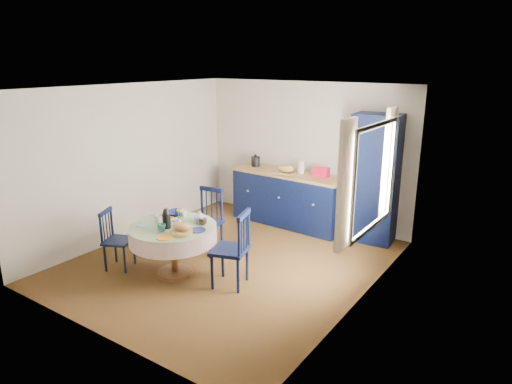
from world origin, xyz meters
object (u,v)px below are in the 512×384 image
pantry_cabinet (375,179)px  chair_right (233,248)px  chair_left (116,239)px  mug_c (203,222)px  mug_b (162,228)px  kitchen_counter (289,198)px  dining_table (174,234)px  cobalt_bowl (175,213)px  chair_far (207,220)px  mug_a (160,219)px  mug_d (184,213)px

pantry_cabinet → chair_right: size_ratio=2.01×
chair_left → mug_c: size_ratio=7.46×
mug_b → chair_right: bearing=27.7°
kitchen_counter → dining_table: size_ratio=1.83×
dining_table → cobalt_bowl: 0.46m
kitchen_counter → chair_far: 1.81m
chair_left → chair_right: bearing=-97.5°
dining_table → chair_left: bearing=-160.1°
mug_c → cobalt_bowl: (-0.58, 0.07, -0.01)m
kitchen_counter → mug_a: (-0.49, -2.64, 0.28)m
pantry_cabinet → chair_left: (-2.60, -3.03, -0.60)m
dining_table → mug_b: bearing=-84.0°
mug_d → chair_left: bearing=-135.1°
kitchen_counter → pantry_cabinet: size_ratio=1.04×
mug_a → chair_far: bearing=84.8°
cobalt_bowl → chair_far: bearing=76.7°
mug_b → mug_c: mug_b is taller
kitchen_counter → mug_b: bearing=-92.0°
chair_far → mug_d: (0.00, -0.49, 0.26)m
pantry_cabinet → chair_right: pantry_cabinet is taller
chair_far → cobalt_bowl: bearing=-110.7°
mug_b → mug_c: bearing=60.8°
kitchen_counter → mug_c: 2.39m
pantry_cabinet → dining_table: (-1.77, -2.73, -0.44)m
mug_b → cobalt_bowl: 0.64m
pantry_cabinet → mug_d: (-1.92, -2.35, -0.28)m
pantry_cabinet → mug_a: (-2.00, -2.74, -0.27)m
mug_a → mug_d: 0.40m
mug_c → kitchen_counter: bearing=91.0°
chair_left → mug_b: bearing=-109.5°
mug_c → pantry_cabinet: bearing=59.3°
dining_table → chair_left: size_ratio=1.38×
mug_d → chair_right: bearing=-10.1°
chair_far → chair_right: (1.00, -0.67, 0.02)m
mug_a → cobalt_bowl: bearing=97.9°
mug_a → cobalt_bowl: (-0.05, 0.34, -0.02)m
pantry_cabinet → dining_table: pantry_cabinet is taller
chair_far → cobalt_bowl: chair_far is taller
mug_a → mug_d: mug_a is taller
pantry_cabinet → chair_left: 4.04m
chair_far → dining_table: bearing=-87.4°
pantry_cabinet → chair_right: (-0.92, -2.53, -0.51)m
chair_right → mug_c: (-0.55, 0.06, 0.24)m
chair_far → cobalt_bowl: 0.60m
chair_right → chair_left: bearing=-90.4°
kitchen_counter → dining_table: (-0.26, -2.63, 0.11)m
pantry_cabinet → chair_right: 2.74m
mug_c → chair_left: bearing=-153.6°
chair_far → mug_c: size_ratio=8.63×
cobalt_bowl → pantry_cabinet: bearing=49.6°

